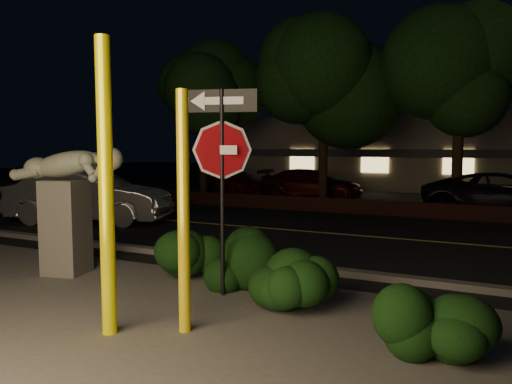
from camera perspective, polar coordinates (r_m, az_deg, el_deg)
ground at (r=16.42m, az=12.29°, el=-3.10°), size 90.00×90.00×0.00m
patio at (r=6.60m, az=-12.66°, el=-15.61°), size 14.00×6.00×0.02m
road at (r=13.56m, az=9.19°, el=-4.77°), size 80.00×8.00×0.01m
lane_marking at (r=13.56m, az=9.19°, el=-4.72°), size 80.00×0.12×0.00m
curb at (r=9.79m, az=2.00°, el=-8.27°), size 80.00×0.25×0.12m
brick_wall at (r=17.64m, az=13.34°, el=-1.73°), size 40.00×0.35×0.50m
parking_lot at (r=23.23m, az=16.51°, el=-0.77°), size 40.00×12.00×0.01m
building at (r=31.01m, az=19.15°, el=4.30°), size 22.00×10.20×4.00m
tree_far_a at (r=22.44m, az=-6.15°, el=12.87°), size 4.60×4.60×7.43m
tree_far_b at (r=20.37m, az=7.83°, el=15.67°), size 5.20×5.20×8.41m
tree_far_c at (r=18.92m, az=22.43°, el=14.93°), size 4.80×4.80×7.84m
yellow_pole_left at (r=6.34m, az=-16.75°, el=0.34°), size 0.18×0.18×3.66m
yellow_pole_right at (r=6.24m, az=-8.28°, el=-2.42°), size 0.15×0.15×3.04m
signpost at (r=7.67m, az=-3.91°, el=4.75°), size 1.05×0.34×3.21m
sculpture at (r=9.67m, az=-20.80°, el=-0.51°), size 2.17×1.06×2.33m
hedge_center at (r=8.55m, az=-4.92°, el=-6.77°), size 2.42×1.80×1.14m
hedge_right at (r=7.01m, az=6.02°, el=-9.82°), size 1.80×1.33×1.05m
hedge_far_right at (r=6.06m, az=19.48°, el=-12.82°), size 1.61×1.24×0.99m
silver_sedan at (r=16.10m, az=-18.52°, el=-0.52°), size 5.20×3.16×1.62m
parked_car_red at (r=23.96m, az=-2.95°, el=1.32°), size 4.51×3.49×1.43m
parked_car_darkred at (r=22.39m, az=6.32°, el=0.89°), size 4.80×2.45×1.33m
parked_car_dark at (r=18.70m, az=26.44°, el=-0.28°), size 5.33×2.60×1.46m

